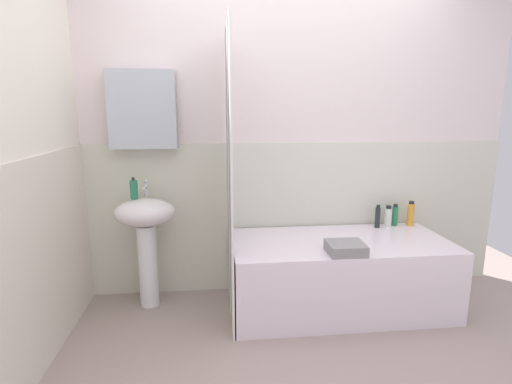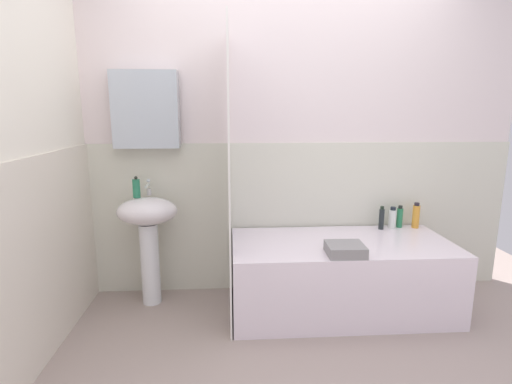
{
  "view_description": "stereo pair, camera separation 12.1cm",
  "coord_description": "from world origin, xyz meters",
  "px_view_note": "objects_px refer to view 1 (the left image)",
  "views": [
    {
      "loc": [
        -0.57,
        -1.81,
        1.44
      ],
      "look_at": [
        -0.28,
        0.83,
        0.9
      ],
      "focal_mm": 27.64,
      "sensor_mm": 36.0,
      "label": 1
    },
    {
      "loc": [
        -0.45,
        -1.82,
        1.44
      ],
      "look_at": [
        -0.28,
        0.83,
        0.9
      ],
      "focal_mm": 27.64,
      "sensor_mm": 36.0,
      "label": 2
    }
  ],
  "objects_px": {
    "towel_folded": "(346,248)",
    "body_wash_bottle": "(378,217)",
    "sink": "(146,228)",
    "soap_dispenser": "(134,189)",
    "conditioner_bottle": "(395,215)",
    "shampoo_bottle": "(388,217)",
    "bathtub": "(339,274)",
    "lotion_bottle": "(411,214)"
  },
  "relations": [
    {
      "from": "soap_dispenser",
      "to": "body_wash_bottle",
      "type": "relative_size",
      "value": 0.85
    },
    {
      "from": "sink",
      "to": "bathtub",
      "type": "bearing_deg",
      "value": -7.54
    },
    {
      "from": "sink",
      "to": "towel_folded",
      "type": "relative_size",
      "value": 3.4
    },
    {
      "from": "lotion_bottle",
      "to": "conditioner_bottle",
      "type": "height_order",
      "value": "lotion_bottle"
    },
    {
      "from": "soap_dispenser",
      "to": "bathtub",
      "type": "bearing_deg",
      "value": -7.77
    },
    {
      "from": "sink",
      "to": "conditioner_bottle",
      "type": "bearing_deg",
      "value": 3.88
    },
    {
      "from": "soap_dispenser",
      "to": "towel_folded",
      "type": "height_order",
      "value": "soap_dispenser"
    },
    {
      "from": "sink",
      "to": "soap_dispenser",
      "type": "relative_size",
      "value": 5.18
    },
    {
      "from": "sink",
      "to": "body_wash_bottle",
      "type": "distance_m",
      "value": 1.81
    },
    {
      "from": "soap_dispenser",
      "to": "conditioner_bottle",
      "type": "bearing_deg",
      "value": 3.31
    },
    {
      "from": "body_wash_bottle",
      "to": "towel_folded",
      "type": "relative_size",
      "value": 0.77
    },
    {
      "from": "sink",
      "to": "soap_dispenser",
      "type": "height_order",
      "value": "soap_dispenser"
    },
    {
      "from": "sink",
      "to": "soap_dispenser",
      "type": "distance_m",
      "value": 0.3
    },
    {
      "from": "body_wash_bottle",
      "to": "shampoo_bottle",
      "type": "bearing_deg",
      "value": 10.95
    },
    {
      "from": "lotion_bottle",
      "to": "towel_folded",
      "type": "relative_size",
      "value": 0.85
    },
    {
      "from": "sink",
      "to": "lotion_bottle",
      "type": "distance_m",
      "value": 2.1
    },
    {
      "from": "towel_folded",
      "to": "body_wash_bottle",
      "type": "bearing_deg",
      "value": 50.41
    },
    {
      "from": "sink",
      "to": "shampoo_bottle",
      "type": "xyz_separation_m",
      "value": [
        1.9,
        0.11,
        -0.0
      ]
    },
    {
      "from": "sink",
      "to": "towel_folded",
      "type": "bearing_deg",
      "value": -18.27
    },
    {
      "from": "towel_folded",
      "to": "bathtub",
      "type": "bearing_deg",
      "value": 78.9
    },
    {
      "from": "sink",
      "to": "soap_dispenser",
      "type": "xyz_separation_m",
      "value": [
        -0.07,
        0.02,
        0.29
      ]
    },
    {
      "from": "shampoo_bottle",
      "to": "body_wash_bottle",
      "type": "distance_m",
      "value": 0.1
    },
    {
      "from": "conditioner_bottle",
      "to": "body_wash_bottle",
      "type": "relative_size",
      "value": 0.96
    },
    {
      "from": "sink",
      "to": "bathtub",
      "type": "relative_size",
      "value": 0.52
    },
    {
      "from": "soap_dispenser",
      "to": "lotion_bottle",
      "type": "distance_m",
      "value": 2.19
    },
    {
      "from": "towel_folded",
      "to": "lotion_bottle",
      "type": "bearing_deg",
      "value": 37.34
    },
    {
      "from": "bathtub",
      "to": "body_wash_bottle",
      "type": "height_order",
      "value": "body_wash_bottle"
    },
    {
      "from": "bathtub",
      "to": "lotion_bottle",
      "type": "relative_size",
      "value": 7.64
    },
    {
      "from": "shampoo_bottle",
      "to": "body_wash_bottle",
      "type": "relative_size",
      "value": 0.93
    },
    {
      "from": "lotion_bottle",
      "to": "body_wash_bottle",
      "type": "height_order",
      "value": "lotion_bottle"
    },
    {
      "from": "soap_dispenser",
      "to": "bathtub",
      "type": "xyz_separation_m",
      "value": [
        1.48,
        -0.2,
        -0.63
      ]
    },
    {
      "from": "bathtub",
      "to": "towel_folded",
      "type": "height_order",
      "value": "towel_folded"
    },
    {
      "from": "conditioner_bottle",
      "to": "shampoo_bottle",
      "type": "height_order",
      "value": "conditioner_bottle"
    },
    {
      "from": "lotion_bottle",
      "to": "conditioner_bottle",
      "type": "bearing_deg",
      "value": 171.35
    },
    {
      "from": "lotion_bottle",
      "to": "shampoo_bottle",
      "type": "relative_size",
      "value": 1.18
    },
    {
      "from": "bathtub",
      "to": "lotion_bottle",
      "type": "height_order",
      "value": "lotion_bottle"
    },
    {
      "from": "body_wash_bottle",
      "to": "towel_folded",
      "type": "xyz_separation_m",
      "value": [
        -0.45,
        -0.54,
        -0.05
      ]
    },
    {
      "from": "shampoo_bottle",
      "to": "towel_folded",
      "type": "height_order",
      "value": "shampoo_bottle"
    },
    {
      "from": "shampoo_bottle",
      "to": "lotion_bottle",
      "type": "bearing_deg",
      "value": 0.87
    },
    {
      "from": "soap_dispenser",
      "to": "conditioner_bottle",
      "type": "distance_m",
      "value": 2.07
    },
    {
      "from": "sink",
      "to": "conditioner_bottle",
      "type": "relative_size",
      "value": 4.59
    },
    {
      "from": "sink",
      "to": "lotion_bottle",
      "type": "bearing_deg",
      "value": 3.13
    }
  ]
}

